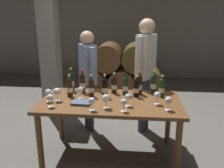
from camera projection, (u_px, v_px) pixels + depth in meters
ground_plane at (111, 155)px, 3.11m from camera, size 14.00×14.00×0.00m
cellar_back_wall at (126, 28)px, 6.73m from camera, size 10.00×0.24×2.80m
barrel_stack at (122, 71)px, 5.45m from camera, size 1.86×0.90×1.15m
stone_pillar at (49, 41)px, 4.39m from camera, size 0.32×0.32×2.60m
dining_table at (110, 107)px, 2.92m from camera, size 1.70×0.90×0.76m
wine_bottle_0 at (162, 87)px, 2.99m from camera, size 0.07×0.07×0.28m
wine_bottle_1 at (82, 83)px, 3.16m from camera, size 0.07×0.07×0.31m
wine_bottle_2 at (114, 84)px, 3.14m from camera, size 0.07×0.07×0.28m
wine_bottle_3 at (154, 83)px, 3.13m from camera, size 0.07×0.07×0.31m
wine_bottle_4 at (125, 86)px, 3.07m from camera, size 0.07×0.07×0.28m
wine_bottle_5 at (91, 87)px, 3.01m from camera, size 0.07×0.07×0.28m
wine_bottle_6 at (71, 81)px, 3.24m from camera, size 0.07×0.07×0.32m
wine_bottle_7 at (105, 87)px, 2.99m from camera, size 0.07×0.07×0.29m
wine_bottle_8 at (140, 84)px, 3.10m from camera, size 0.07×0.07×0.31m
wine_bottle_9 at (136, 88)px, 3.00m from camera, size 0.07×0.07×0.27m
wine_bottle_10 at (70, 87)px, 3.01m from camera, size 0.07×0.07×0.28m
wine_glass_0 at (124, 103)px, 2.54m from camera, size 0.07×0.07×0.14m
wine_glass_1 at (157, 95)px, 2.74m from camera, size 0.08×0.08×0.15m
wine_glass_2 at (92, 101)px, 2.57m from camera, size 0.08×0.08×0.15m
wine_glass_3 at (48, 93)px, 2.83m from camera, size 0.08×0.08×0.16m
wine_glass_4 at (80, 90)px, 2.93m from camera, size 0.07×0.07×0.15m
wine_glass_5 at (106, 98)px, 2.63m from camera, size 0.09×0.09×0.16m
wine_glass_6 at (57, 92)px, 2.85m from camera, size 0.09×0.09×0.16m
wine_glass_7 at (50, 98)px, 2.67m from camera, size 0.07×0.07×0.15m
wine_glass_8 at (128, 97)px, 2.69m from camera, size 0.07×0.07×0.15m
wine_glass_9 at (168, 101)px, 2.57m from camera, size 0.08×0.08×0.15m
tasting_notebook at (81, 103)px, 2.78m from camera, size 0.23×0.17×0.03m
sommelier_presenting at (146, 66)px, 3.49m from camera, size 0.32×0.44×1.72m
taster_seated_left at (88, 73)px, 3.58m from camera, size 0.32×0.44×1.54m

